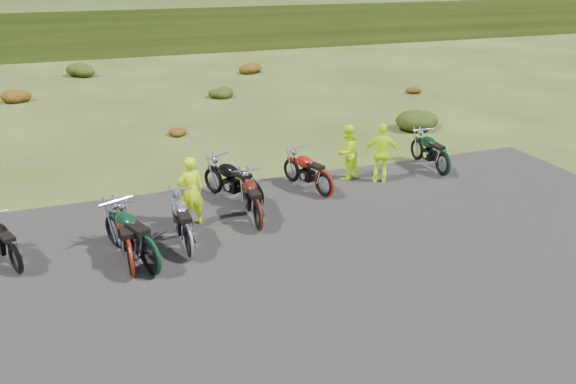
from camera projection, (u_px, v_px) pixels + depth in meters
name	position (u px, v px, depth m)	size (l,w,h in m)	color
ground	(264.00, 250.00, 12.26)	(300.00, 300.00, 0.00)	#353F15
gravel_pad	(296.00, 298.00, 10.53)	(20.00, 12.00, 0.04)	black
hill_slope	(112.00, 23.00, 55.68)	(300.00, 46.00, 3.00)	#2B3812
shrub_2	(15.00, 94.00, 24.59)	(1.30, 1.30, 0.77)	#672A0C
shrub_3	(82.00, 68.00, 30.07)	(1.56, 1.56, 0.92)	black
shrub_4	(176.00, 130.00, 20.04)	(0.77, 0.77, 0.45)	#672A0C
shrub_5	(220.00, 91.00, 25.52)	(1.03, 1.03, 0.61)	black
shrub_6	(249.00, 66.00, 31.00)	(1.30, 1.30, 0.77)	#672A0C
shrub_7	(419.00, 116.00, 20.85)	(1.56, 1.56, 0.92)	black
shrub_8	(411.00, 88.00, 26.45)	(0.77, 0.77, 0.45)	#672A0C
motorcycle_0	(19.00, 274.00, 11.30)	(1.89, 0.63, 0.99)	black
motorcycle_1	(133.00, 277.00, 11.22)	(2.16, 0.72, 1.13)	maroon
motorcycle_2	(152.00, 275.00, 11.28)	(2.33, 0.78, 1.22)	black
motorcycle_3	(191.00, 258.00, 11.90)	(2.14, 0.71, 1.12)	silver
motorcycle_4	(259.00, 231.00, 13.11)	(2.10, 0.70, 1.10)	#4E130D
motorcycle_5	(253.00, 210.00, 14.18)	(2.25, 0.75, 1.18)	black
motorcycle_6	(324.00, 198.00, 14.91)	(2.08, 0.69, 1.09)	#9A140B
motorcycle_7	(441.00, 176.00, 16.38)	(2.12, 0.71, 1.11)	black
person_middle	(191.00, 193.00, 13.06)	(0.62, 0.40, 1.69)	#BCEB0C
person_right_a	(347.00, 153.00, 15.85)	(0.77, 0.60, 1.59)	#BCEB0C
person_right_b	(382.00, 154.00, 15.59)	(1.00, 0.42, 1.70)	#BCEB0C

